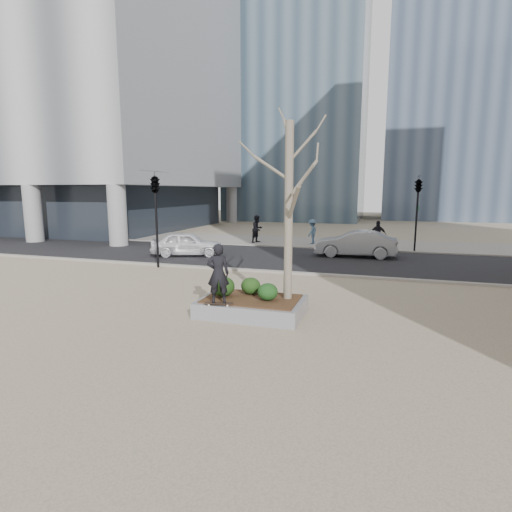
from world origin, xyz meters
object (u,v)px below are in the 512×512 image
(skateboard, at_px, (219,304))
(police_car, at_px, (187,244))
(skateboarder, at_px, (218,273))
(planter, at_px, (252,307))

(skateboard, relative_size, police_car, 0.20)
(skateboard, xyz_separation_m, skateboarder, (-0.00, 0.00, 0.87))
(planter, relative_size, skateboarder, 1.81)
(skateboard, distance_m, skateboarder, 0.87)
(skateboarder, distance_m, police_car, 11.64)
(planter, distance_m, skateboarder, 1.59)
(planter, distance_m, skateboard, 1.15)
(skateboarder, height_order, police_car, skateboarder)
(skateboarder, bearing_deg, police_car, -78.21)
(skateboarder, relative_size, police_car, 0.42)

